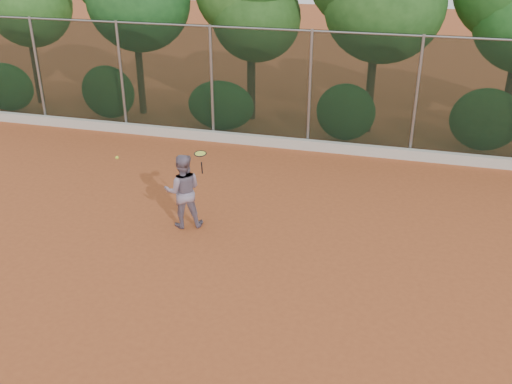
# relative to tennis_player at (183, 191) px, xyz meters

# --- Properties ---
(ground) EXTENTS (80.00, 80.00, 0.00)m
(ground) POSITION_rel_tennis_player_xyz_m (1.78, -1.45, -0.85)
(ground) COLOR #A85027
(ground) RESTS_ON ground
(concrete_curb) EXTENTS (24.00, 0.20, 0.30)m
(concrete_curb) POSITION_rel_tennis_player_xyz_m (1.78, 5.37, -0.70)
(concrete_curb) COLOR beige
(concrete_curb) RESTS_ON ground
(tennis_player) EXTENTS (1.00, 0.90, 1.70)m
(tennis_player) POSITION_rel_tennis_player_xyz_m (0.00, 0.00, 0.00)
(tennis_player) COLOR gray
(tennis_player) RESTS_ON ground
(chainlink_fence) EXTENTS (24.09, 0.09, 3.50)m
(chainlink_fence) POSITION_rel_tennis_player_xyz_m (1.78, 5.55, 1.01)
(chainlink_fence) COLOR black
(chainlink_fence) RESTS_ON ground
(tennis_racket) EXTENTS (0.29, 0.29, 0.52)m
(tennis_racket) POSITION_rel_tennis_player_xyz_m (0.45, -0.02, 0.90)
(tennis_racket) COLOR black
(tennis_racket) RESTS_ON ground
(tennis_ball_in_flight) EXTENTS (0.07, 0.07, 0.07)m
(tennis_ball_in_flight) POSITION_rel_tennis_player_xyz_m (-1.33, -0.34, 0.78)
(tennis_ball_in_flight) COLOR #CEE934
(tennis_ball_in_flight) RESTS_ON ground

